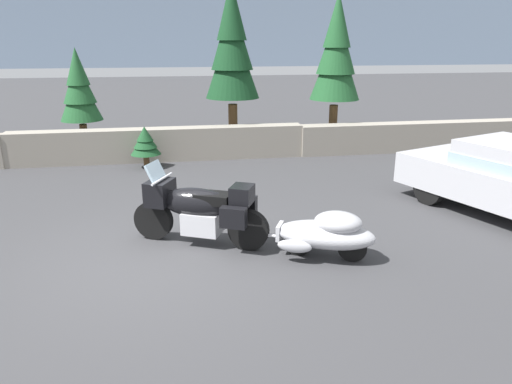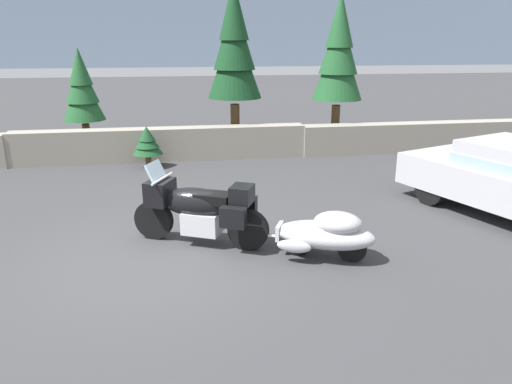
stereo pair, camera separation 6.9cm
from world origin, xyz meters
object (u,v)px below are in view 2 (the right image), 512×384
(pine_tree_tall, at_px, (234,46))
(pine_tree_secondary, at_px, (82,88))
(touring_motorcycle, at_px, (199,208))
(car_shaped_trailer, at_px, (326,233))
(pine_tree_far_right, at_px, (339,53))

(pine_tree_tall, distance_m, pine_tree_secondary, 4.53)
(touring_motorcycle, bearing_deg, car_shaped_trailer, -25.01)
(pine_tree_secondary, distance_m, pine_tree_far_right, 7.55)
(pine_tree_tall, bearing_deg, car_shaped_trailer, -86.73)
(pine_tree_secondary, relative_size, pine_tree_far_right, 0.66)
(pine_tree_far_right, bearing_deg, pine_tree_secondary, 176.85)
(pine_tree_tall, xyz_separation_m, pine_tree_far_right, (3.11, -0.04, -0.19))
(touring_motorcycle, height_order, pine_tree_secondary, pine_tree_secondary)
(pine_tree_tall, relative_size, pine_tree_far_right, 1.07)
(car_shaped_trailer, bearing_deg, pine_tree_far_right, 70.72)
(car_shaped_trailer, height_order, pine_tree_far_right, pine_tree_far_right)
(car_shaped_trailer, distance_m, pine_tree_secondary, 9.50)
(pine_tree_tall, bearing_deg, touring_motorcycle, -101.81)
(pine_tree_far_right, bearing_deg, pine_tree_tall, 179.20)
(pine_tree_secondary, xyz_separation_m, pine_tree_far_right, (7.48, -0.41, 0.96))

